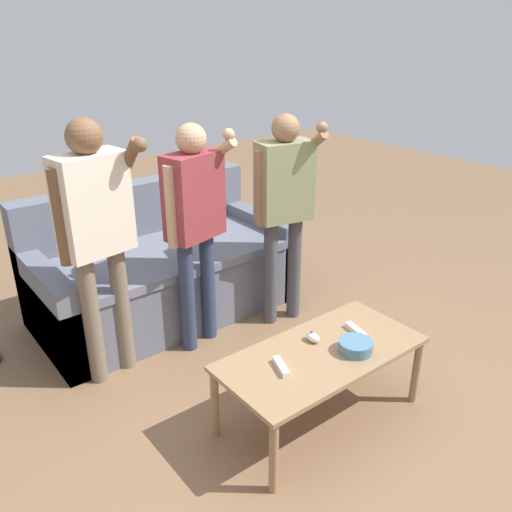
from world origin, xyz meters
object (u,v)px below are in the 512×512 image
Objects in this scene: game_remote_wand_near at (281,367)px; game_remote_wand_far at (356,330)px; player_left at (96,224)px; game_remote_nunchuk at (313,337)px; couch at (161,271)px; snack_bowl at (356,346)px; coffee_table at (322,359)px; player_center at (194,213)px; player_right at (284,197)px.

game_remote_wand_near is 0.54m from game_remote_wand_far.
game_remote_nunchuk is at bearing -52.87° from player_left.
couch reaches higher than game_remote_wand_far.
couch is at bearing 97.18° from snack_bowl.
game_remote_nunchuk is (0.10, -1.47, 0.13)m from couch.
coffee_table is 1.41m from player_left.
game_remote_wand_near is at bearing -96.97° from couch.
snack_bowl is (0.14, -0.10, 0.08)m from coffee_table.
coffee_table is at bearing -84.28° from player_center.
player_right is (0.50, 0.82, 0.47)m from game_remote_nunchuk.
couch is at bearing 94.05° from game_remote_nunchuk.
game_remote_nunchuk is at bearing -81.90° from player_center.
game_remote_nunchuk is 0.26m from game_remote_wand_far.
game_remote_wand_far is at bearing -105.92° from player_right.
player_center is at bearing 80.87° from game_remote_wand_near.
game_remote_nunchuk is 1.32m from player_left.
coffee_table is 12.44× the size of game_remote_nunchuk.
player_center is at bearing 95.72° from coffee_table.
snack_bowl is at bearing -78.08° from player_center.
player_right is (0.39, 1.03, 0.47)m from snack_bowl.
player_left reaches higher than coffee_table.
player_left is (-0.70, 1.06, 0.59)m from coffee_table.
player_right reaches higher than coffee_table.
player_right is 9.13× the size of game_remote_wand_far.
coffee_table is 0.13m from game_remote_nunchuk.
player_right is 1.30m from game_remote_wand_near.
game_remote_wand_near is at bearing -163.87° from game_remote_nunchuk.
player_center is at bearing -92.92° from couch.
couch is 1.57m from game_remote_wand_near.
game_remote_wand_near is (-0.16, -1.01, -0.48)m from player_center.
game_remote_nunchuk is at bearing 117.70° from snack_bowl.
snack_bowl is 0.23m from game_remote_nunchuk.
snack_bowl is at bearing -62.30° from game_remote_nunchuk.
player_left is at bearing 112.57° from game_remote_wand_near.
player_right is 9.40× the size of game_remote_wand_near.
snack_bowl is 1.24m from player_center.
player_right is (0.53, 0.92, 0.54)m from coffee_table.
player_center is at bearing 101.92° from snack_bowl.
player_right is at bearing 60.13° from coffee_table.
snack_bowl is 1.20m from player_right.
couch is at bearing 83.03° from game_remote_wand_near.
player_right is (1.23, -0.14, -0.05)m from player_left.
player_center is at bearing 170.90° from player_right.
player_right reaches higher than player_center.
player_left is (-0.84, 1.17, 0.52)m from snack_bowl.
player_right reaches higher than game_remote_wand_far.
player_center is (-0.24, 1.13, 0.46)m from snack_bowl.
coffee_table is at bearing -56.60° from player_left.
game_remote_wand_far is (0.24, -0.08, -0.01)m from game_remote_nunchuk.
game_remote_wand_near is (-0.27, 0.01, 0.06)m from coffee_table.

